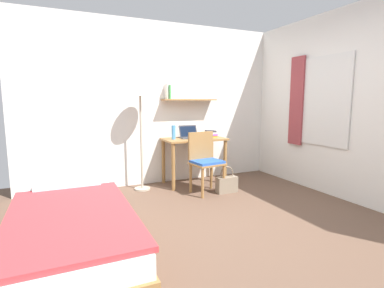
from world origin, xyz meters
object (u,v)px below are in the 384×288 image
at_px(desk, 194,147).
at_px(standing_lamp, 140,95).
at_px(book_stack, 211,134).
at_px(water_bottle, 174,132).
at_px(laptop, 189,135).
at_px(handbag, 227,184).
at_px(bed, 72,236).
at_px(desk_chair, 205,159).

bearing_deg(desk, standing_lamp, 179.62).
xyz_separation_m(desk, book_stack, (0.32, 0.04, 0.20)).
bearing_deg(standing_lamp, water_bottle, -1.25).
xyz_separation_m(standing_lamp, laptop, (0.82, 0.06, -0.64)).
height_order(desk, handbag, desk).
bearing_deg(laptop, water_bottle, -165.75).
xyz_separation_m(bed, laptop, (1.89, 1.88, 0.57)).
distance_m(bed, handbag, 2.47).
relative_size(water_bottle, handbag, 0.56).
relative_size(desk, desk_chair, 1.11).
height_order(desk, laptop, laptop).
relative_size(laptop, water_bottle, 1.42).
height_order(water_bottle, book_stack, water_bottle).
bearing_deg(bed, desk, 42.84).
bearing_deg(handbag, desk_chair, 152.10).
bearing_deg(book_stack, water_bottle, -176.15).
bearing_deg(desk, book_stack, 7.13).
height_order(desk_chair, water_bottle, water_bottle).
distance_m(desk, book_stack, 0.38).
relative_size(bed, book_stack, 8.48).
distance_m(water_bottle, handbag, 1.15).
bearing_deg(standing_lamp, desk, -0.38).
bearing_deg(desk, water_bottle, -179.13).
height_order(bed, handbag, bed).
xyz_separation_m(bed, standing_lamp, (1.07, 1.81, 1.20)).
bearing_deg(bed, handbag, 27.77).
bearing_deg(standing_lamp, handbag, -30.79).
xyz_separation_m(water_bottle, book_stack, (0.68, 0.05, -0.06)).
xyz_separation_m(desk, laptop, (-0.06, 0.07, 0.20)).
bearing_deg(water_bottle, bed, -131.42).
bearing_deg(water_bottle, handbag, -47.61).
relative_size(desk, handbag, 2.51).
xyz_separation_m(desk_chair, water_bottle, (-0.31, 0.50, 0.36)).
height_order(bed, standing_lamp, standing_lamp).
relative_size(standing_lamp, book_stack, 7.24).
relative_size(standing_lamp, water_bottle, 7.39).
height_order(bed, desk, desk).
xyz_separation_m(book_stack, handbag, (-0.09, -0.70, -0.68)).
height_order(desk_chair, handbag, desk_chair).
distance_m(desk, laptop, 0.22).
distance_m(desk_chair, handbag, 0.49).
distance_m(laptop, book_stack, 0.38).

